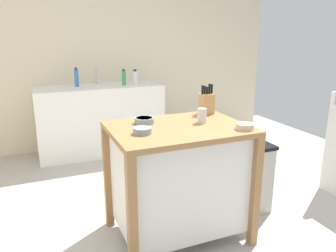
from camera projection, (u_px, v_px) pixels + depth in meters
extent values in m
plane|color=#ADA8A0|center=(183.00, 235.00, 2.68)|extent=(6.09, 6.09, 0.00)
cube|color=beige|center=(105.00, 52.00, 4.58)|extent=(5.04, 0.10, 2.60)
cube|color=#9E7042|center=(178.00, 129.00, 2.47)|extent=(1.00, 0.74, 0.04)
cube|color=white|center=(178.00, 179.00, 2.58)|extent=(0.90, 0.64, 0.76)
cube|color=#9E7042|center=(132.00, 219.00, 2.11)|extent=(0.06, 0.06, 0.86)
cube|color=#9E7042|center=(255.00, 192.00, 2.46)|extent=(0.06, 0.06, 0.86)
cube|color=#9E7042|center=(108.00, 178.00, 2.71)|extent=(0.06, 0.06, 0.86)
cube|color=#9E7042|center=(210.00, 161.00, 3.06)|extent=(0.06, 0.06, 0.86)
cube|color=tan|center=(207.00, 104.00, 2.82)|extent=(0.11, 0.09, 0.17)
cylinder|color=black|center=(202.00, 90.00, 2.77)|extent=(0.02, 0.02, 0.07)
cylinder|color=black|center=(205.00, 90.00, 2.78)|extent=(0.02, 0.02, 0.07)
cylinder|color=black|center=(207.00, 90.00, 2.79)|extent=(0.02, 0.02, 0.06)
cylinder|color=black|center=(209.00, 89.00, 2.79)|extent=(0.02, 0.02, 0.08)
cylinder|color=black|center=(212.00, 89.00, 2.80)|extent=(0.02, 0.02, 0.08)
cylinder|color=gray|center=(142.00, 131.00, 2.28)|extent=(0.13, 0.13, 0.04)
cylinder|color=#49555B|center=(142.00, 128.00, 2.28)|extent=(0.10, 0.10, 0.01)
cylinder|color=gray|center=(144.00, 120.00, 2.54)|extent=(0.15, 0.15, 0.04)
cylinder|color=#49555B|center=(144.00, 118.00, 2.53)|extent=(0.12, 0.12, 0.01)
cylinder|color=beige|center=(245.00, 126.00, 2.38)|extent=(0.13, 0.13, 0.04)
cylinder|color=gray|center=(245.00, 124.00, 2.38)|extent=(0.10, 0.10, 0.01)
cylinder|color=silver|center=(202.00, 116.00, 2.55)|extent=(0.07, 0.07, 0.11)
cube|color=#B7B2A8|center=(249.00, 180.00, 2.99)|extent=(0.34, 0.26, 0.60)
cube|color=black|center=(252.00, 146.00, 2.90)|extent=(0.36, 0.28, 0.03)
cube|color=white|center=(100.00, 119.00, 4.44)|extent=(1.61, 0.60, 0.90)
cube|color=silver|center=(99.00, 87.00, 4.30)|extent=(0.44, 0.36, 0.03)
cylinder|color=#B7BCC1|center=(96.00, 76.00, 4.41)|extent=(0.02, 0.02, 0.22)
cylinder|color=blue|center=(76.00, 78.00, 4.22)|extent=(0.05, 0.05, 0.22)
cylinder|color=black|center=(76.00, 69.00, 4.19)|extent=(0.03, 0.03, 0.02)
cylinder|color=green|center=(124.00, 78.00, 4.34)|extent=(0.05, 0.05, 0.18)
cylinder|color=black|center=(124.00, 70.00, 4.31)|extent=(0.03, 0.03, 0.02)
cylinder|color=white|center=(135.00, 78.00, 4.45)|extent=(0.07, 0.07, 0.17)
cylinder|color=black|center=(135.00, 70.00, 4.43)|extent=(0.04, 0.04, 0.02)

